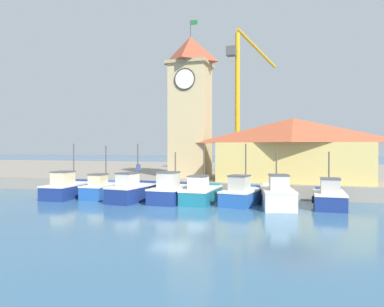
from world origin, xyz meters
The scene contains 14 objects.
ground_plane centered at (0.00, 0.00, 0.00)m, with size 300.00×300.00×0.00m, color #386689.
quay_wharf centered at (0.00, 26.96, 0.56)m, with size 120.00×40.00×1.11m, color gray.
fishing_boat_far_left centered at (-9.83, 3.13, 0.74)m, with size 2.37×5.32×4.37m.
fishing_boat_left_outer centered at (-7.15, 3.79, 0.69)m, with size 2.00×4.36×4.19m.
fishing_boat_left_inner centered at (-3.94, 2.78, 0.76)m, with size 2.59×5.02×4.33m.
fishing_boat_mid_left centered at (-1.05, 3.35, 0.76)m, with size 2.32×5.07×3.68m.
fishing_boat_center centered at (1.14, 3.69, 0.70)m, with size 2.20×5.04×4.38m.
fishing_boat_mid_right centered at (4.20, 3.70, 0.71)m, with size 2.84×4.94×4.32m.
fishing_boat_right_inner centered at (6.65, 3.16, 0.79)m, with size 2.89×5.41×3.79m.
fishing_boat_right_outer centered at (10.02, 3.76, 0.70)m, with size 2.13×4.22×3.76m.
clock_tower centered at (-2.36, 12.32, 8.35)m, with size 4.01×4.01×15.39m.
warehouse_right centered at (7.44, 10.73, 3.91)m, with size 12.91×6.01×5.47m.
port_crane_near centered at (1.20, 19.82, 7.52)m, with size 4.62×10.53×16.54m.
dock_worker_near_tower centered at (-5.84, 7.77, 1.96)m, with size 0.34×0.22×1.62m.
Camera 1 is at (8.43, -22.85, 4.08)m, focal length 35.00 mm.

